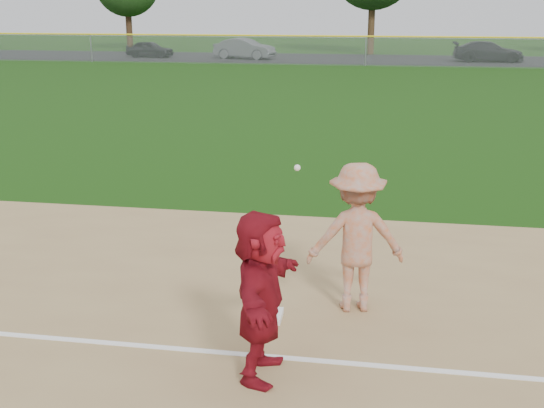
% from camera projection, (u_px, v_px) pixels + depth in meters
% --- Properties ---
extents(ground, '(160.00, 160.00, 0.00)m').
position_uv_depth(ground, '(254.00, 327.00, 9.22)').
color(ground, '#163E0C').
rests_on(ground, ground).
extents(foul_line, '(60.00, 0.10, 0.01)m').
position_uv_depth(foul_line, '(241.00, 354.00, 8.46)').
color(foul_line, white).
rests_on(foul_line, infield_dirt).
extents(parking_asphalt, '(120.00, 10.00, 0.01)m').
position_uv_depth(parking_asphalt, '(368.00, 59.00, 52.70)').
color(parking_asphalt, black).
rests_on(parking_asphalt, ground).
extents(first_base, '(0.41, 0.41, 0.09)m').
position_uv_depth(first_base, '(267.00, 315.00, 9.41)').
color(first_base, white).
rests_on(first_base, infield_dirt).
extents(base_runner, '(0.65, 1.88, 2.01)m').
position_uv_depth(base_runner, '(261.00, 295.00, 7.73)').
color(base_runner, maroon).
rests_on(base_runner, infield_dirt).
extents(car_left, '(3.86, 1.79, 1.28)m').
position_uv_depth(car_left, '(150.00, 49.00, 54.37)').
color(car_left, black).
rests_on(car_left, parking_asphalt).
extents(car_mid, '(4.97, 2.59, 1.56)m').
position_uv_depth(car_mid, '(245.00, 49.00, 52.82)').
color(car_mid, '#54575C').
rests_on(car_mid, parking_asphalt).
extents(car_right, '(5.09, 2.09, 1.48)m').
position_uv_depth(car_right, '(488.00, 52.00, 50.13)').
color(car_right, black).
rests_on(car_right, parking_asphalt).
extents(first_base_play, '(1.60, 1.06, 2.14)m').
position_uv_depth(first_base_play, '(356.00, 238.00, 9.47)').
color(first_base_play, '#9F9FA2').
rests_on(first_base_play, infield_dirt).
extents(outfield_fence, '(110.00, 0.12, 110.00)m').
position_uv_depth(outfield_fence, '(366.00, 37.00, 46.48)').
color(outfield_fence, '#999EA0').
rests_on(outfield_fence, ground).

